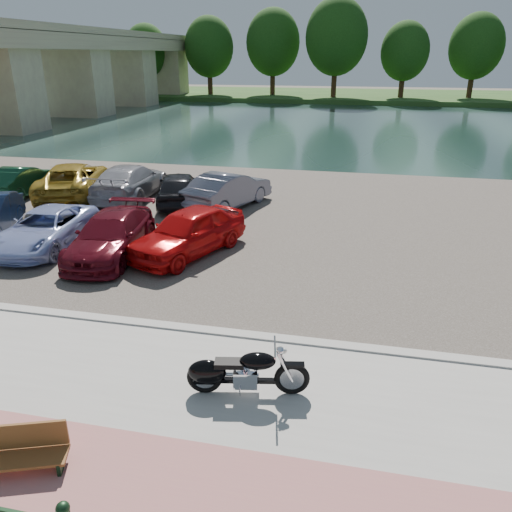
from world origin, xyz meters
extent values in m
plane|color=#595447|center=(0.00, 0.00, 0.00)|extent=(200.00, 200.00, 0.00)
cube|color=#A09D97|center=(0.00, -1.00, 0.05)|extent=(60.00, 6.00, 0.10)
cube|color=#A75E63|center=(0.00, -2.50, 0.10)|extent=(60.00, 2.00, 0.01)
cube|color=#A09D97|center=(0.00, 2.00, 0.07)|extent=(60.00, 0.30, 0.14)
cube|color=#3D3731|center=(0.00, 11.00, 0.02)|extent=(60.00, 18.00, 0.04)
cube|color=#1A2F2D|center=(0.00, 40.00, 0.00)|extent=(120.00, 40.00, 0.00)
cube|color=#1E4518|center=(0.00, 72.00, 0.30)|extent=(120.00, 24.00, 0.60)
cube|color=tan|center=(-28.00, 40.00, 7.20)|extent=(7.00, 56.00, 1.40)
cube|color=tan|center=(-28.00, 40.00, 8.20)|extent=(7.00, 56.00, 0.70)
cube|color=tan|center=(-28.00, 42.00, 3.60)|extent=(6.00, 4.00, 7.20)
cube|color=tan|center=(-28.00, 54.00, 3.60)|extent=(6.00, 4.00, 7.20)
cube|color=tan|center=(-28.00, 66.00, 3.60)|extent=(6.00, 4.00, 7.20)
sphere|color=black|center=(-1.50, -3.70, 0.82)|extent=(0.18, 0.18, 0.18)
cylinder|color=#3A2215|center=(-30.00, 64.60, 2.85)|extent=(0.70, 0.70, 4.50)
ellipsoid|color=#17380F|center=(-30.00, 64.60, 6.45)|extent=(6.30, 6.30, 7.56)
cylinder|color=#3A2215|center=(-21.00, 66.00, 3.08)|extent=(0.70, 0.70, 4.95)
ellipsoid|color=#17380F|center=(-21.00, 66.00, 7.04)|extent=(6.93, 6.93, 8.32)
cylinder|color=#3A2215|center=(-12.00, 67.40, 3.30)|extent=(0.70, 0.70, 5.40)
ellipsoid|color=#17380F|center=(-12.00, 67.40, 7.62)|extent=(7.56, 7.56, 9.07)
cylinder|color=#3A2215|center=(-3.00, 64.60, 3.52)|extent=(0.70, 0.70, 5.85)
ellipsoid|color=#17380F|center=(-3.00, 64.60, 8.21)|extent=(8.19, 8.19, 9.83)
cylinder|color=#3A2215|center=(6.00, 66.00, 2.85)|extent=(0.70, 0.70, 4.50)
ellipsoid|color=#17380F|center=(6.00, 66.00, 6.45)|extent=(6.30, 6.30, 7.56)
cylinder|color=#3A2215|center=(15.00, 67.40, 3.08)|extent=(0.70, 0.70, 4.95)
ellipsoid|color=#17380F|center=(15.00, 67.40, 7.04)|extent=(6.93, 6.93, 8.32)
torus|color=black|center=(0.85, 0.11, 0.44)|extent=(0.69, 0.25, 0.68)
torus|color=black|center=(-0.77, -0.20, 0.44)|extent=(0.69, 0.25, 0.68)
cylinder|color=#B2B2B7|center=(0.85, 0.11, 0.44)|extent=(0.46, 0.15, 0.46)
cylinder|color=#B2B2B7|center=(-0.77, -0.20, 0.44)|extent=(0.46, 0.15, 0.46)
cylinder|color=silver|center=(0.73, -0.02, 0.74)|extent=(0.33, 0.11, 0.63)
cylinder|color=silver|center=(0.69, 0.18, 0.74)|extent=(0.33, 0.11, 0.63)
cylinder|color=silver|center=(0.53, 0.05, 1.13)|extent=(0.18, 0.74, 0.04)
sphere|color=silver|center=(0.62, 0.07, 1.05)|extent=(0.19, 0.19, 0.16)
sphere|color=silver|center=(0.69, 0.08, 1.05)|extent=(0.13, 0.13, 0.11)
cube|color=black|center=(0.85, 0.11, 0.75)|extent=(0.47, 0.22, 0.06)
cube|color=black|center=(0.04, -0.05, 0.38)|extent=(1.20, 0.32, 0.08)
cube|color=silver|center=(-0.01, -0.06, 0.45)|extent=(0.50, 0.40, 0.34)
cylinder|color=silver|center=(0.09, -0.04, 0.65)|extent=(0.27, 0.22, 0.27)
cylinder|color=silver|center=(-0.11, -0.07, 0.65)|extent=(0.27, 0.22, 0.27)
ellipsoid|color=black|center=(0.22, -0.01, 0.82)|extent=(0.74, 0.48, 0.32)
cube|color=black|center=(-0.30, -0.11, 0.76)|extent=(0.59, 0.38, 0.10)
ellipsoid|color=black|center=(-0.72, -0.19, 0.56)|extent=(0.78, 0.47, 0.50)
cube|color=black|center=(-0.77, -0.20, 0.49)|extent=(0.43, 0.25, 0.30)
cylinder|color=silver|center=(-0.33, 0.05, 0.32)|extent=(1.10, 0.30, 0.09)
cylinder|color=silver|center=(-0.33, 0.05, 0.40)|extent=(1.10, 0.30, 0.09)
cylinder|color=#B2B2B7|center=(-0.07, -0.25, 0.23)|extent=(0.05, 0.14, 0.22)
cube|color=brown|center=(-3.15, -2.72, 0.32)|extent=(1.85, 1.03, 0.05)
cube|color=brown|center=(-3.22, -2.53, 0.60)|extent=(1.71, 0.66, 0.45)
cube|color=black|center=(-2.40, -2.45, 0.21)|extent=(0.21, 0.44, 0.22)
imported|color=#99A7DE|center=(-8.42, 6.29, 0.67)|extent=(2.41, 4.65, 1.25)
imported|color=#570C17|center=(-5.89, 6.03, 0.71)|extent=(2.37, 4.82, 1.35)
imported|color=#B90C0D|center=(-3.50, 6.68, 0.79)|extent=(3.30, 4.78, 1.51)
imported|color=#0F3A22|center=(-13.50, 12.02, 0.71)|extent=(1.70, 4.16, 1.34)
imported|color=#AA8827|center=(-11.08, 12.44, 0.80)|extent=(4.08, 5.95, 1.51)
imported|color=#9A99A2|center=(-8.35, 12.60, 0.80)|extent=(2.45, 5.39, 1.53)
imported|color=black|center=(-5.86, 12.11, 0.75)|extent=(2.73, 4.49, 1.43)
imported|color=slate|center=(-3.66, 12.13, 0.79)|extent=(3.08, 4.81, 1.50)
camera|label=1|loc=(1.85, -7.68, 6.11)|focal=35.00mm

